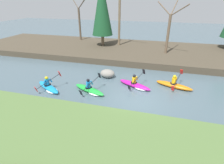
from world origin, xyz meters
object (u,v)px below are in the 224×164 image
kayaker_middle (136,85)px  kayaker_far_back (49,87)px  boulder_midstream (107,73)px  kayaker_lead (174,85)px  kayaker_trailing (90,90)px

kayaker_middle → kayaker_far_back: size_ratio=1.02×
kayaker_far_back → boulder_midstream: 4.82m
kayaker_middle → boulder_midstream: (-2.59, 1.22, 0.15)m
kayaker_lead → kayaker_far_back: same height
kayaker_middle → boulder_midstream: kayaker_middle is taller
kayaker_middle → boulder_midstream: bearing=179.7°
kayaker_lead → kayaker_trailing: (-5.82, -2.35, -0.02)m
kayaker_trailing → kayaker_far_back: bearing=-149.4°
kayaker_lead → boulder_midstream: 5.42m
kayaker_lead → kayaker_far_back: 9.33m
kayaker_lead → kayaker_middle: (-2.80, -0.72, -0.02)m
kayaker_far_back → kayaker_lead: bearing=47.1°
kayaker_far_back → boulder_midstream: size_ratio=2.16×
kayaker_middle → kayaker_far_back: bearing=-136.3°
kayaker_lead → kayaker_far_back: (-8.90, -2.79, -0.02)m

